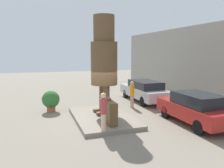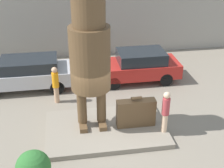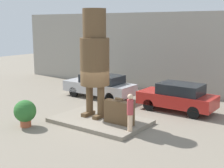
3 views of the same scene
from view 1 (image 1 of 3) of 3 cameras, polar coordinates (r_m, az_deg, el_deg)
The scene contains 9 objects.
ground_plane at distance 11.71m, azimuth -2.42°, elevation -9.21°, with size 60.00×60.00×0.00m, color gray.
pedestal at distance 11.68m, azimuth -2.42°, elevation -8.76°, with size 4.52×2.90×0.19m.
statue_figure at distance 11.71m, azimuth -2.09°, elevation 7.00°, with size 1.42×1.42×5.24m.
giant_suitcase at distance 10.44m, azimuth -0.83°, elevation -7.20°, with size 1.46×0.39×1.23m.
tourist at distance 9.31m, azimuth -2.26°, elevation -6.83°, with size 0.28×0.28×1.64m.
parked_car_silver at distance 15.93m, azimuth 8.40°, elevation -1.60°, with size 4.76×1.79×1.51m.
parked_car_red at distance 11.51m, azimuth 20.88°, elevation -5.84°, with size 4.16×1.76×1.55m.
planter_pot at distance 13.49m, azimuth -15.69°, elevation -4.03°, with size 1.03×1.03×1.27m.
worker_hivis at distance 14.01m, azimuth 5.26°, elevation -2.42°, with size 0.29×0.29×1.69m.
Camera 1 is at (10.70, -3.20, 3.51)m, focal length 35.00 mm.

